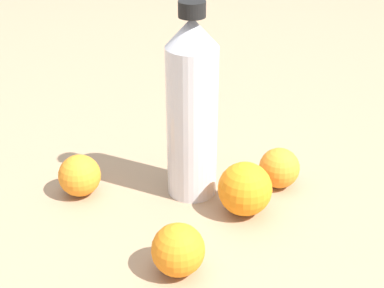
# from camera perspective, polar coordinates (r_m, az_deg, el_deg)

# --- Properties ---
(ground_plane) EXTENTS (2.40, 2.40, 0.00)m
(ground_plane) POSITION_cam_1_polar(r_m,az_deg,el_deg) (0.86, -1.30, -3.95)
(ground_plane) COLOR #9E7F60
(water_bottle) EXTENTS (0.07, 0.07, 0.29)m
(water_bottle) POSITION_cam_1_polar(r_m,az_deg,el_deg) (0.77, 0.00, 3.65)
(water_bottle) COLOR silver
(water_bottle) RESTS_ON ground_plane
(orange_0) EXTENTS (0.08, 0.08, 0.08)m
(orange_0) POSITION_cam_1_polar(r_m,az_deg,el_deg) (0.78, 5.50, -4.65)
(orange_0) COLOR orange
(orange_0) RESTS_ON ground_plane
(orange_1) EXTENTS (0.06, 0.06, 0.06)m
(orange_1) POSITION_cam_1_polar(r_m,az_deg,el_deg) (0.83, -11.56, -3.22)
(orange_1) COLOR orange
(orange_1) RESTS_ON ground_plane
(orange_2) EXTENTS (0.06, 0.06, 0.06)m
(orange_2) POSITION_cam_1_polar(r_m,az_deg,el_deg) (0.85, 9.02, -2.46)
(orange_2) COLOR orange
(orange_2) RESTS_ON ground_plane
(orange_3) EXTENTS (0.07, 0.07, 0.07)m
(orange_3) POSITION_cam_1_polar(r_m,az_deg,el_deg) (0.68, -1.45, -10.89)
(orange_3) COLOR orange
(orange_3) RESTS_ON ground_plane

